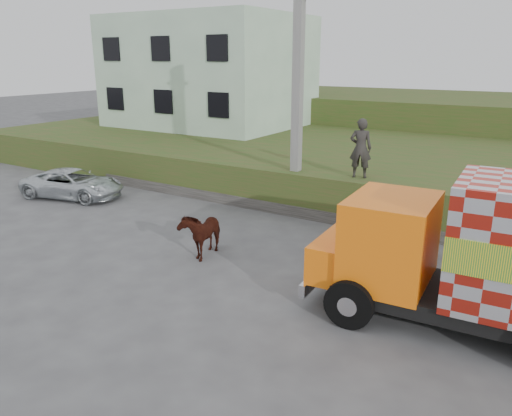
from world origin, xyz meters
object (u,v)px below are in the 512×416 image
Objects in this scene: cow at (202,232)px; suv at (73,184)px; pedestrian at (361,148)px; utility_pole at (297,95)px.

cow is 8.18m from suv.
cow reaches higher than suv.
suv is 2.05× the size of pedestrian.
suv is at bearing -160.25° from utility_pole.
utility_pole reaches higher than suv.
suv is 11.13m from pedestrian.
cow is 0.39× the size of suv.
pedestrian is (2.57, 5.17, 1.81)m from cow.
pedestrian is at bearing -87.41° from suv.
cow is 0.80× the size of pedestrian.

